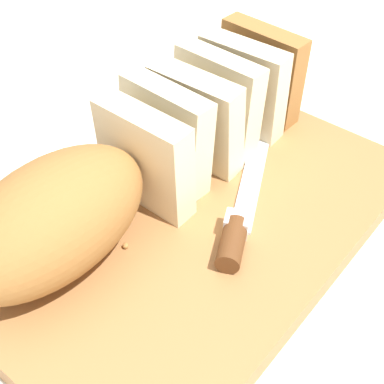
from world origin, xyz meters
TOP-DOWN VIEW (x-y plane):
  - ground_plane at (0.00, 0.00)m, footprint 3.00×3.00m
  - cutting_board at (0.00, 0.00)m, footprint 0.43×0.29m
  - bread_loaf at (-0.02, 0.05)m, footprint 0.40×0.12m
  - bread_knife at (0.03, -0.03)m, footprint 0.27×0.14m
  - crumb_near_knife at (-0.07, 0.02)m, footprint 0.01×0.01m
  - crumb_near_loaf at (0.02, 0.02)m, footprint 0.00×0.00m

SIDE VIEW (x-z plane):
  - ground_plane at x=0.00m, z-range 0.00..0.00m
  - cutting_board at x=0.00m, z-range 0.00..0.02m
  - crumb_near_loaf at x=0.02m, z-range 0.02..0.03m
  - crumb_near_knife at x=-0.07m, z-range 0.02..0.03m
  - bread_knife at x=0.03m, z-range 0.02..0.04m
  - bread_loaf at x=-0.02m, z-range 0.02..0.12m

